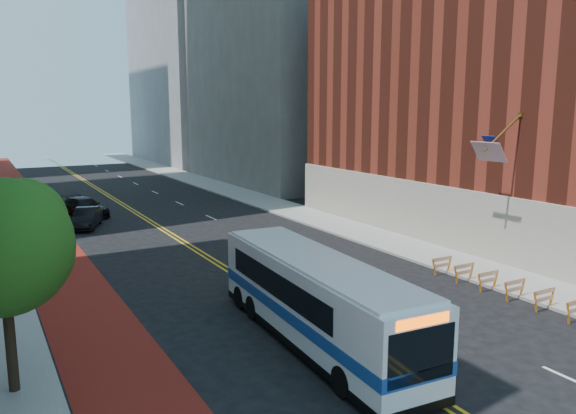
% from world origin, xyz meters
% --- Properties ---
extents(ground, '(160.00, 160.00, 0.00)m').
position_xyz_m(ground, '(0.00, 0.00, 0.00)').
color(ground, black).
rests_on(ground, ground).
extents(sidewalk_right, '(4.00, 140.00, 0.15)m').
position_xyz_m(sidewalk_right, '(12.00, 30.00, 0.07)').
color(sidewalk_right, gray).
rests_on(sidewalk_right, ground).
extents(bus_lane_paint, '(3.60, 140.00, 0.01)m').
position_xyz_m(bus_lane_paint, '(-8.10, 30.00, 0.00)').
color(bus_lane_paint, maroon).
rests_on(bus_lane_paint, ground).
extents(center_line_inner, '(0.14, 140.00, 0.01)m').
position_xyz_m(center_line_inner, '(-0.18, 30.00, 0.00)').
color(center_line_inner, gold).
rests_on(center_line_inner, ground).
extents(center_line_outer, '(0.14, 140.00, 0.01)m').
position_xyz_m(center_line_outer, '(0.18, 30.00, 0.00)').
color(center_line_outer, gold).
rests_on(center_line_outer, ground).
extents(lane_dashes, '(0.14, 98.20, 0.01)m').
position_xyz_m(lane_dashes, '(4.80, 38.00, 0.01)').
color(lane_dashes, silver).
rests_on(lane_dashes, ground).
extents(brick_building, '(18.73, 36.00, 22.00)m').
position_xyz_m(brick_building, '(21.93, 12.00, 10.96)').
color(brick_building, maroon).
rests_on(brick_building, ground).
extents(midrise_right_near, '(18.00, 26.00, 40.00)m').
position_xyz_m(midrise_right_near, '(23.00, 48.00, 20.00)').
color(midrise_right_near, slate).
rests_on(midrise_right_near, ground).
extents(construction_barriers, '(1.42, 10.91, 1.00)m').
position_xyz_m(construction_barriers, '(9.60, 3.42, 0.68)').
color(construction_barriers, orange).
rests_on(construction_barriers, ground).
extents(street_tree, '(4.20, 4.20, 6.70)m').
position_xyz_m(street_tree, '(-11.24, 6.04, 4.91)').
color(street_tree, black).
rests_on(street_tree, sidewalk_left).
extents(transit_bus, '(3.39, 12.30, 3.34)m').
position_xyz_m(transit_bus, '(-0.99, 4.77, 1.75)').
color(transit_bus, white).
rests_on(transit_bus, ground).
extents(car_a, '(2.45, 4.81, 1.57)m').
position_xyz_m(car_a, '(-9.30, 21.22, 0.78)').
color(car_a, black).
rests_on(car_a, ground).
extents(car_b, '(3.17, 4.85, 1.51)m').
position_xyz_m(car_b, '(-4.80, 30.80, 0.75)').
color(car_b, black).
rests_on(car_b, ground).
extents(car_c, '(3.73, 5.78, 1.56)m').
position_xyz_m(car_c, '(-4.12, 35.56, 0.78)').
color(car_c, black).
rests_on(car_c, ground).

